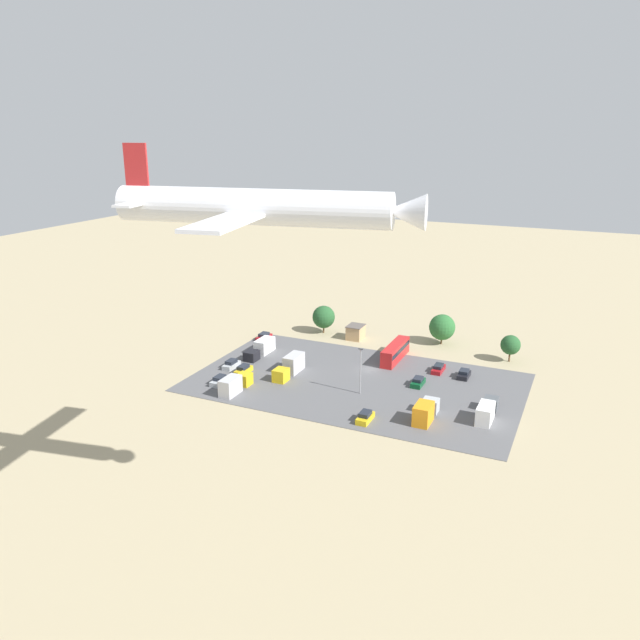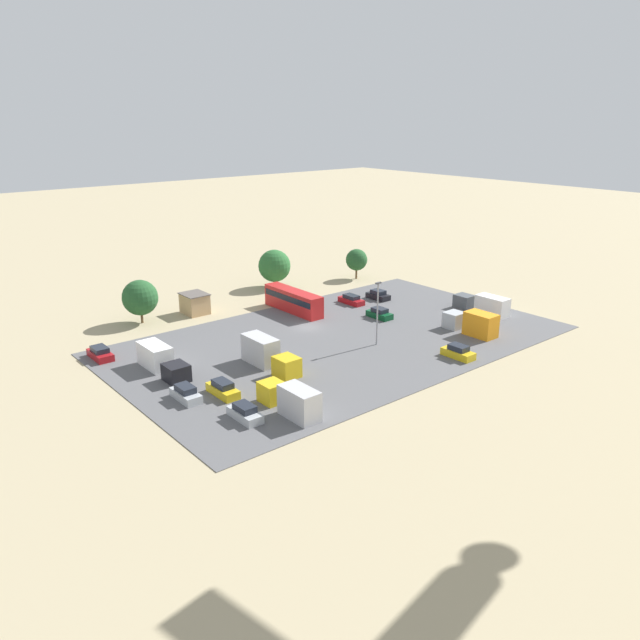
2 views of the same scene
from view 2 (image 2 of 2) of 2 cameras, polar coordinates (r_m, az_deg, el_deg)
The scene contains 21 objects.
ground_plane at distance 90.04m, azimuth -1.11°, elevation -0.66°, with size 400.00×400.00×0.00m, color tan.
parking_lot_surface at distance 84.93m, azimuth 1.87°, elevation -1.83°, with size 60.18×35.99×0.08m.
shed_building at distance 97.72m, azimuth -11.38°, elevation 1.50°, with size 3.53×4.23×3.17m.
bus at distance 96.63m, azimuth -2.45°, elevation 1.84°, with size 2.48×11.90×3.37m.
parked_car_0 at distance 69.20m, azimuth -8.87°, elevation -6.26°, with size 1.78×4.48×1.64m.
parked_car_1 at distance 94.16m, azimuth 5.46°, elevation 0.58°, with size 1.88×4.11×1.53m.
parked_car_2 at distance 100.98m, azimuth 2.88°, elevation 1.85°, with size 1.83×4.63×1.44m.
parked_car_3 at distance 68.84m, azimuth -12.18°, elevation -6.61°, with size 1.81×4.24×1.62m.
parked_car_4 at distance 83.01m, azimuth -19.45°, elevation -2.91°, with size 1.97×4.38×1.52m.
parked_car_5 at distance 80.49m, azimuth 12.52°, elevation -2.89°, with size 1.88×4.24×1.63m.
parked_car_6 at distance 63.73m, azimuth -6.88°, elevation -8.44°, with size 1.81×4.25×1.60m.
parked_car_7 at distance 103.75m, azimuth 5.34°, elevation 2.27°, with size 1.98×4.02×1.53m.
parked_truck_0 at distance 75.70m, azimuth -4.81°, elevation -3.16°, with size 2.45×9.31×3.42m.
parked_truck_1 at distance 64.21m, azimuth -2.64°, elevation -7.31°, with size 2.33×8.28×3.18m.
parked_truck_2 at distance 89.32m, azimuth 13.81°, elevation -0.29°, with size 2.58×7.94×3.28m.
parked_truck_3 at distance 98.99m, azimuth 14.76°, elevation 1.37°, with size 2.34×9.10×2.96m.
parked_truck_4 at distance 76.75m, azimuth -14.34°, elevation -3.59°, with size 2.51×9.34×2.88m.
tree_near_shed at distance 94.46m, azimuth -16.13°, elevation 1.97°, with size 5.21×5.21×6.47m.
tree_apron_mid at distance 116.09m, azimuth 3.36°, elevation 5.52°, with size 4.00×4.00×5.60m.
tree_apron_far at distance 110.29m, azimuth -4.19°, elevation 4.96°, with size 5.69×5.69×6.72m.
light_pole_lot_centre at distance 81.92m, azimuth 5.27°, elevation 0.85°, with size 0.90×0.28×8.57m.
Camera 2 is at (53.00, 66.63, 29.32)m, focal length 35.00 mm.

